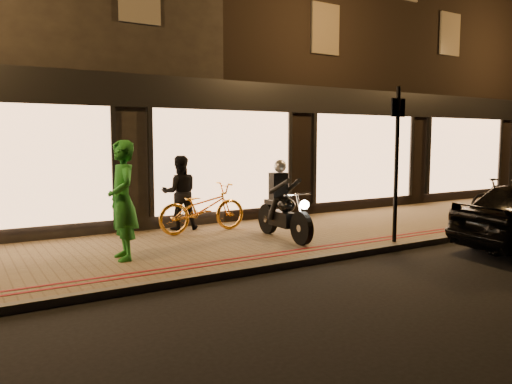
{
  "coord_description": "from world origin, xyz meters",
  "views": [
    {
      "loc": [
        -5.57,
        -6.54,
        2.11
      ],
      "look_at": [
        -0.54,
        1.66,
        1.1
      ],
      "focal_mm": 35.0,
      "sensor_mm": 36.0,
      "label": 1
    }
  ],
  "objects_px": {
    "motorcycle": "(283,208)",
    "sign_post": "(397,156)",
    "bicycle_gold": "(203,208)",
    "person_green": "(123,200)"
  },
  "relations": [
    {
      "from": "motorcycle",
      "to": "sign_post",
      "type": "height_order",
      "value": "sign_post"
    },
    {
      "from": "bicycle_gold",
      "to": "person_green",
      "type": "xyz_separation_m",
      "value": [
        -2.18,
        -1.53,
        0.47
      ]
    },
    {
      "from": "sign_post",
      "to": "person_green",
      "type": "xyz_separation_m",
      "value": [
        -4.96,
        1.33,
        -0.68
      ]
    },
    {
      "from": "motorcycle",
      "to": "bicycle_gold",
      "type": "distance_m",
      "value": 1.83
    },
    {
      "from": "motorcycle",
      "to": "bicycle_gold",
      "type": "xyz_separation_m",
      "value": [
        -1.09,
        1.47,
        -0.09
      ]
    },
    {
      "from": "motorcycle",
      "to": "person_green",
      "type": "bearing_deg",
      "value": -175.5
    },
    {
      "from": "motorcycle",
      "to": "person_green",
      "type": "relative_size",
      "value": 0.98
    },
    {
      "from": "sign_post",
      "to": "person_green",
      "type": "relative_size",
      "value": 1.51
    },
    {
      "from": "motorcycle",
      "to": "bicycle_gold",
      "type": "relative_size",
      "value": 0.97
    },
    {
      "from": "sign_post",
      "to": "person_green",
      "type": "height_order",
      "value": "sign_post"
    }
  ]
}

